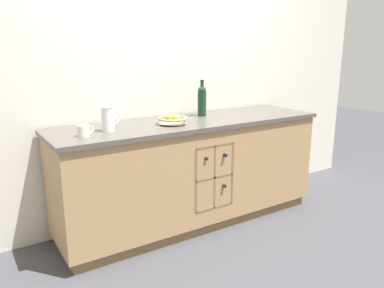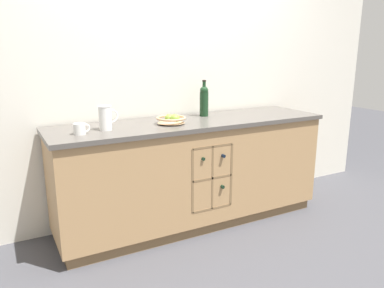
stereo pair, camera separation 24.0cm
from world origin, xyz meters
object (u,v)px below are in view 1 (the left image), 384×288
Objects in this scene: fruit_bowl at (173,120)px; white_pitcher at (108,118)px; standing_wine_bottle at (202,100)px; ceramic_mug at (84,131)px.

white_pitcher is (-0.51, 0.02, 0.06)m from fruit_bowl.
fruit_bowl is 1.31× the size of white_pitcher.
white_pitcher is at bearing -169.32° from standing_wine_bottle.
ceramic_mug is at bearing -168.30° from standing_wine_bottle.
standing_wine_bottle is (0.41, 0.19, 0.10)m from fruit_bowl.
ceramic_mug is at bearing -163.65° from white_pitcher.
white_pitcher is at bearing 177.79° from fruit_bowl.
white_pitcher is 0.21m from ceramic_mug.
ceramic_mug is (-0.20, -0.06, -0.05)m from white_pitcher.
ceramic_mug is 1.14m from standing_wine_bottle.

